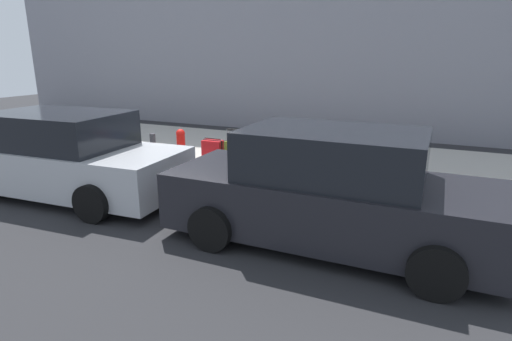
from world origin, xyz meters
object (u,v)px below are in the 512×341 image
suitcase_teal_1 (342,167)px  suitcase_black_3 (294,161)px  suitcase_silver_2 (317,164)px  parked_car_charcoal_0 (331,192)px  fire_hydrant (181,145)px  parked_car_silver_1 (62,157)px  suitcase_maroon_4 (275,160)px  suitcase_red_0 (369,170)px  suitcase_red_7 (213,154)px  suitcase_olive_6 (236,155)px  suitcase_navy_5 (256,157)px  bollard_post (153,148)px

suitcase_teal_1 → suitcase_black_3: (1.02, -0.00, 0.03)m
suitcase_teal_1 → suitcase_silver_2: (0.53, 0.03, 0.01)m
parked_car_charcoal_0 → suitcase_black_3: bearing=-60.6°
suitcase_teal_1 → fire_hydrant: 3.84m
suitcase_black_3 → parked_car_silver_1: size_ratio=0.21×
suitcase_black_3 → suitcase_maroon_4: bearing=-5.4°
suitcase_red_0 → suitcase_teal_1: bearing=-4.2°
suitcase_maroon_4 → suitcase_silver_2: bearing=175.8°
suitcase_red_7 → fire_hydrant: size_ratio=0.83×
suitcase_teal_1 → suitcase_maroon_4: suitcase_teal_1 is taller
suitcase_olive_6 → parked_car_silver_1: parked_car_silver_1 is taller
suitcase_silver_2 → suitcase_navy_5: size_ratio=0.98×
suitcase_teal_1 → parked_car_silver_1: size_ratio=0.18×
suitcase_red_7 → parked_car_silver_1: 3.14m
suitcase_navy_5 → parked_car_silver_1: parked_car_silver_1 is taller
suitcase_red_7 → suitcase_teal_1: bearing=-179.9°
suitcase_olive_6 → parked_car_silver_1: size_ratio=0.19×
suitcase_navy_5 → bollard_post: 2.64m
suitcase_olive_6 → bollard_post: suitcase_olive_6 is taller
parked_car_silver_1 → suitcase_olive_6: bearing=-133.3°
suitcase_teal_1 → bollard_post: (4.54, 0.15, 0.02)m
suitcase_silver_2 → parked_car_silver_1: 4.98m
suitcase_red_7 → bollard_post: bearing=5.3°
suitcase_navy_5 → bollard_post: (2.64, 0.16, 0.01)m
suitcase_black_3 → suitcase_maroon_4: suitcase_black_3 is taller
suitcase_navy_5 → parked_car_silver_1: bearing=40.6°
suitcase_black_3 → suitcase_navy_5: 0.88m
parked_car_silver_1 → bollard_post: bearing=-97.2°
suitcase_red_7 → suitcase_olive_6: bearing=-173.0°
suitcase_olive_6 → suitcase_red_7: (0.56, 0.07, -0.00)m
suitcase_olive_6 → fire_hydrant: suitcase_olive_6 is taller
suitcase_silver_2 → suitcase_navy_5: 1.38m
suitcase_silver_2 → suitcase_navy_5: bearing=-1.7°
suitcase_silver_2 → suitcase_red_7: (2.45, -0.02, -0.02)m
suitcase_black_3 → suitcase_olive_6: suitcase_black_3 is taller
suitcase_maroon_4 → parked_car_charcoal_0: size_ratio=0.15×
suitcase_silver_2 → parked_car_charcoal_0: bearing=110.3°
suitcase_red_7 → bollard_post: bollard_post is taller
parked_car_silver_1 → suitcase_black_3: bearing=-146.7°
suitcase_olive_6 → suitcase_red_7: bearing=7.0°
suitcase_red_7 → fire_hydrant: (0.87, -0.00, 0.12)m
bollard_post → suitcase_maroon_4: bearing=-176.4°
fire_hydrant → suitcase_red_0: bearing=179.5°
bollard_post → suitcase_olive_6: bearing=-174.3°
suitcase_red_7 → fire_hydrant: 0.87m
fire_hydrant → parked_car_charcoal_0: (-4.23, 2.51, 0.21)m
suitcase_navy_5 → suitcase_olive_6: 0.52m
suitcase_black_3 → suitcase_olive_6: size_ratio=1.13×
suitcase_silver_2 → suitcase_olive_6: size_ratio=0.95×
bollard_post → parked_car_charcoal_0: parked_car_charcoal_0 is taller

